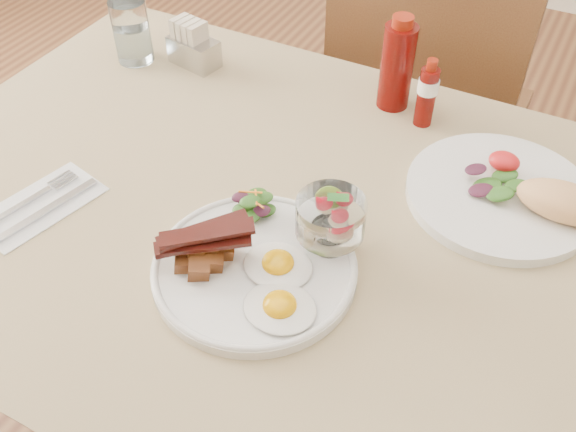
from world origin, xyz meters
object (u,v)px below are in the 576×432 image
object	(u,v)px
chair_far	(423,113)
hot_sauce_bottle	(427,94)
table	(299,257)
ketchup_bottle	(397,65)
sugar_caddy	(193,47)
main_plate	(255,269)
fruit_cup	(331,218)
water_glass	(132,35)
second_plate	(516,195)

from	to	relation	value
chair_far	hot_sauce_bottle	size ratio (longest dim) A/B	7.42
table	hot_sauce_bottle	size ratio (longest dim) A/B	10.61
ketchup_bottle	hot_sauce_bottle	xyz separation A→B (m)	(0.07, -0.03, -0.02)
ketchup_bottle	sugar_caddy	bearing A→B (deg)	-172.87
sugar_caddy	ketchup_bottle	bearing A→B (deg)	18.29
table	chair_far	bearing A→B (deg)	90.00
sugar_caddy	hot_sauce_bottle	bearing A→B (deg)	13.58
ketchup_bottle	sugar_caddy	size ratio (longest dim) A/B	1.61
main_plate	fruit_cup	size ratio (longest dim) A/B	2.92
table	water_glass	size ratio (longest dim) A/B	10.91
chair_far	water_glass	bearing A→B (deg)	-140.10
table	water_glass	world-z (taller)	water_glass
fruit_cup	chair_far	bearing A→B (deg)	95.50
hot_sauce_bottle	water_glass	bearing A→B (deg)	-174.13
chair_far	main_plate	size ratio (longest dim) A/B	3.32
main_plate	hot_sauce_bottle	size ratio (longest dim) A/B	2.23
second_plate	hot_sauce_bottle	size ratio (longest dim) A/B	2.46
table	water_glass	distance (m)	0.57
ketchup_bottle	chair_far	bearing A→B (deg)	92.80
table	hot_sauce_bottle	bearing A→B (deg)	75.04
fruit_cup	hot_sauce_bottle	distance (m)	0.36
table	sugar_caddy	distance (m)	0.50
table	water_glass	bearing A→B (deg)	152.87
table	main_plate	world-z (taller)	main_plate
table	second_plate	bearing A→B (deg)	32.77
hot_sauce_bottle	sugar_caddy	distance (m)	0.46
main_plate	fruit_cup	distance (m)	0.13
table	main_plate	distance (m)	0.16
main_plate	hot_sauce_bottle	bearing A→B (deg)	78.52
fruit_cup	main_plate	bearing A→B (deg)	-132.16
second_plate	hot_sauce_bottle	xyz separation A→B (m)	(-0.19, 0.13, 0.04)
chair_far	main_plate	bearing A→B (deg)	-90.39
table	second_plate	xyz separation A→B (m)	(0.27, 0.18, 0.11)
hot_sauce_bottle	water_glass	world-z (taller)	hot_sauce_bottle
ketchup_bottle	water_glass	xyz separation A→B (m)	(-0.51, -0.09, -0.03)
main_plate	water_glass	distance (m)	0.62
table	chair_far	size ratio (longest dim) A/B	1.43
table	fruit_cup	world-z (taller)	fruit_cup
table	main_plate	bearing A→B (deg)	-92.47
ketchup_bottle	sugar_caddy	world-z (taller)	ketchup_bottle
main_plate	ketchup_bottle	distance (m)	0.47
ketchup_bottle	second_plate	bearing A→B (deg)	-32.42
fruit_cup	water_glass	bearing A→B (deg)	152.14
chair_far	ketchup_bottle	bearing A→B (deg)	-87.20
table	fruit_cup	distance (m)	0.18
table	sugar_caddy	size ratio (longest dim) A/B	12.53
main_plate	second_plate	world-z (taller)	second_plate
table	sugar_caddy	bearing A→B (deg)	142.49
fruit_cup	water_glass	size ratio (longest dim) A/B	0.79
chair_far	fruit_cup	size ratio (longest dim) A/B	9.70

